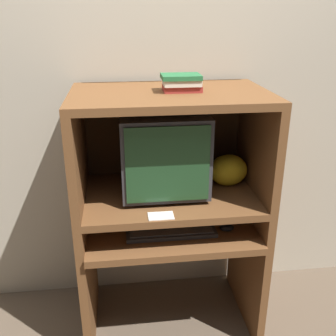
# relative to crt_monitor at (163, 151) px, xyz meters

# --- Properties ---
(wall_back) EXTENTS (6.00, 0.06, 2.60)m
(wall_back) POSITION_rel_crt_monitor_xyz_m (0.03, 0.32, 0.28)
(wall_back) COLOR #B2A893
(wall_back) RESTS_ON ground_plane
(desk_base) EXTENTS (0.93, 0.61, 0.64)m
(desk_base) POSITION_rel_crt_monitor_xyz_m (0.03, -0.07, -0.62)
(desk_base) COLOR brown
(desk_base) RESTS_ON ground_plane
(desk_monitor_shelf) EXTENTS (0.93, 0.59, 0.17)m
(desk_monitor_shelf) POSITION_rel_crt_monitor_xyz_m (0.03, -0.03, -0.25)
(desk_monitor_shelf) COLOR brown
(desk_monitor_shelf) RESTS_ON desk_base
(hutch_upper) EXTENTS (0.93, 0.59, 0.52)m
(hutch_upper) POSITION_rel_crt_monitor_xyz_m (0.03, -0.00, 0.13)
(hutch_upper) COLOR brown
(hutch_upper) RESTS_ON desk_monitor_shelf
(crt_monitor) EXTENTS (0.42, 0.42, 0.42)m
(crt_monitor) POSITION_rel_crt_monitor_xyz_m (0.00, 0.00, 0.00)
(crt_monitor) COLOR #333338
(crt_monitor) RESTS_ON desk_monitor_shelf
(keyboard) EXTENTS (0.45, 0.14, 0.03)m
(keyboard) POSITION_rel_crt_monitor_xyz_m (0.02, -0.15, -0.37)
(keyboard) COLOR #2D2D30
(keyboard) RESTS_ON desk_base
(mouse) EXTENTS (0.07, 0.05, 0.03)m
(mouse) POSITION_rel_crt_monitor_xyz_m (0.31, -0.16, -0.37)
(mouse) COLOR black
(mouse) RESTS_ON desk_base
(snack_bag) EXTENTS (0.20, 0.15, 0.17)m
(snack_bag) POSITION_rel_crt_monitor_xyz_m (0.35, 0.02, -0.13)
(snack_bag) COLOR gold
(snack_bag) RESTS_ON desk_monitor_shelf
(book_stack) EXTENTS (0.18, 0.13, 0.08)m
(book_stack) POSITION_rel_crt_monitor_xyz_m (0.08, -0.04, 0.34)
(book_stack) COLOR maroon
(book_stack) RESTS_ON hutch_upper
(paper_card) EXTENTS (0.12, 0.08, 0.00)m
(paper_card) POSITION_rel_crt_monitor_xyz_m (-0.04, -0.28, -0.21)
(paper_card) COLOR white
(paper_card) RESTS_ON desk_monitor_shelf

